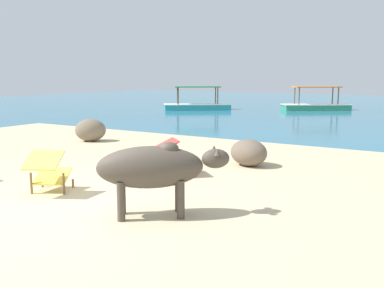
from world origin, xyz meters
The scene contains 9 objects.
sand_beach centered at (0.00, 0.00, 0.02)m, with size 18.00×14.00×0.04m, color #CCB78E.
water_surface centered at (0.00, 22.00, 0.00)m, with size 60.00×36.00×0.03m, color teal.
cow centered at (1.44, 0.34, 0.69)m, with size 1.60×1.36×0.99m.
deck_chair_near centered at (0.37, 2.39, 0.42)m, with size 0.91×0.92×0.68m.
deck_chair_far centered at (-0.63, 0.37, 0.42)m, with size 0.83×0.93×0.68m.
shore_rock_large centered at (1.24, 3.90, 0.31)m, with size 0.82×0.66×0.55m, color #6B5B4C.
shore_rock_medium centered at (-3.91, 4.65, 0.36)m, with size 0.86×0.63×0.64m, color #756651.
boat_green centered at (-1.49, 19.40, 0.29)m, with size 3.67×3.05×1.29m.
boat_teal centered at (-7.17, 16.22, 0.29)m, with size 3.63×3.12×1.29m.
Camera 1 is at (4.63, -4.00, 1.87)m, focal length 39.50 mm.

